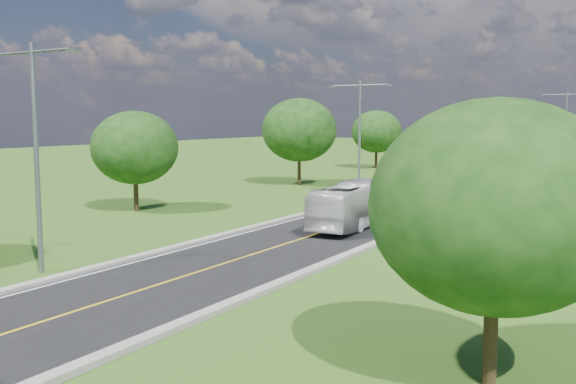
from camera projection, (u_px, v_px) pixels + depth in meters
ground at (474, 184)px, 66.01m from camera, size 260.00×260.00×0.00m
road at (488, 179)px, 71.10m from camera, size 8.00×150.00×0.06m
curb_left at (451, 177)px, 73.28m from camera, size 0.50×150.00×0.22m
curb_right at (529, 180)px, 68.90m from camera, size 0.50×150.00×0.22m
speed_limit_sign at (463, 193)px, 44.46m from camera, size 0.55×0.09×2.40m
streetlight_near_left at (36, 138)px, 27.69m from camera, size 5.90×0.25×10.00m
streetlight_mid_left at (360, 128)px, 55.69m from camera, size 5.90×0.25×10.00m
streetlight_far_right at (566, 125)px, 77.50m from camera, size 5.90×0.25×10.00m
tree_lb at (135, 148)px, 46.58m from camera, size 6.30×6.30×7.33m
tree_lc at (299, 130)px, 64.62m from camera, size 7.56×7.56×8.79m
tree_ld at (376, 132)px, 86.10m from camera, size 6.72×6.72×7.82m
tree_le at (449, 133)px, 105.24m from camera, size 5.88×5.88×6.84m
tree_ra at (495, 206)px, 15.82m from camera, size 6.30×6.30×7.33m
bus_outbound at (355, 204)px, 39.87m from camera, size 3.10×10.14×2.78m
bus_inbound at (464, 165)px, 70.06m from camera, size 3.82×11.94×3.27m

